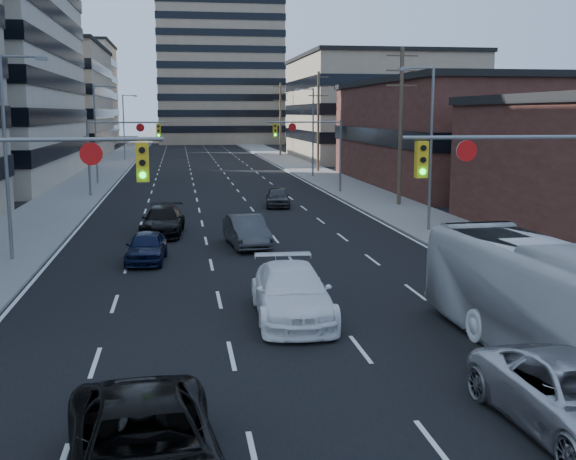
% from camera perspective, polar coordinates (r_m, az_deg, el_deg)
% --- Properties ---
extents(ground, '(400.00, 400.00, 0.00)m').
position_cam_1_polar(ground, '(14.69, 4.65, -17.18)').
color(ground, black).
rests_on(ground, ground).
extents(road_surface, '(18.00, 300.00, 0.02)m').
position_cam_1_polar(road_surface, '(142.97, -7.40, 6.55)').
color(road_surface, black).
rests_on(road_surface, ground).
extents(sidewalk_left, '(5.00, 300.00, 0.15)m').
position_cam_1_polar(sidewalk_left, '(143.18, -12.04, 6.45)').
color(sidewalk_left, slate).
rests_on(sidewalk_left, ground).
extents(sidewalk_right, '(5.00, 300.00, 0.15)m').
position_cam_1_polar(sidewalk_right, '(143.68, -2.78, 6.65)').
color(sidewalk_right, slate).
rests_on(sidewalk_right, ground).
extents(office_left_far, '(20.00, 30.00, 16.00)m').
position_cam_1_polar(office_left_far, '(114.72, -19.38, 9.46)').
color(office_left_far, gray).
rests_on(office_left_far, ground).
extents(storefront_right_mid, '(20.00, 30.00, 9.00)m').
position_cam_1_polar(storefront_right_mid, '(68.41, 14.85, 7.23)').
color(storefront_right_mid, '#472119').
rests_on(storefront_right_mid, ground).
extents(office_right_far, '(22.00, 28.00, 14.00)m').
position_cam_1_polar(office_right_far, '(104.63, 7.07, 9.42)').
color(office_right_far, gray).
rests_on(office_right_far, ground).
extents(apartment_tower, '(26.00, 26.00, 58.00)m').
position_cam_1_polar(apartment_tower, '(164.59, -5.60, 17.04)').
color(apartment_tower, gray).
rests_on(apartment_tower, ground).
extents(bg_block_left, '(24.00, 24.00, 20.00)m').
position_cam_1_polar(bg_block_left, '(154.85, -18.14, 10.07)').
color(bg_block_left, '#ADA089').
rests_on(bg_block_left, ground).
extents(bg_block_right, '(22.00, 22.00, 12.00)m').
position_cam_1_polar(bg_block_right, '(147.04, 5.27, 8.99)').
color(bg_block_right, gray).
rests_on(bg_block_right, ground).
extents(signal_near_left, '(6.59, 0.33, 6.00)m').
position_cam_1_polar(signal_near_left, '(21.36, -20.38, 2.74)').
color(signal_near_left, slate).
rests_on(signal_near_left, ground).
extents(signal_near_right, '(6.59, 0.33, 6.00)m').
position_cam_1_polar(signal_near_right, '(23.41, 18.24, 3.38)').
color(signal_near_right, slate).
rests_on(signal_near_right, ground).
extents(signal_far_left, '(6.09, 0.33, 6.00)m').
position_cam_1_polar(signal_far_left, '(58.01, -13.23, 6.79)').
color(signal_far_left, slate).
rests_on(signal_far_left, ground).
extents(signal_far_right, '(6.09, 0.33, 6.00)m').
position_cam_1_polar(signal_far_right, '(58.82, 1.97, 7.06)').
color(signal_far_right, slate).
rests_on(signal_far_right, ground).
extents(utility_pole_block, '(2.20, 0.28, 11.00)m').
position_cam_1_polar(utility_pole_block, '(51.14, 8.89, 8.29)').
color(utility_pole_block, '#4C3D2D').
rests_on(utility_pole_block, ground).
extents(utility_pole_midblock, '(2.20, 0.28, 11.00)m').
position_cam_1_polar(utility_pole_midblock, '(80.26, 2.41, 8.69)').
color(utility_pole_midblock, '#4C3D2D').
rests_on(utility_pole_midblock, ground).
extents(utility_pole_distant, '(2.20, 0.28, 11.00)m').
position_cam_1_polar(utility_pole_distant, '(109.86, -0.61, 8.84)').
color(utility_pole_distant, '#4C3D2D').
rests_on(utility_pole_distant, ground).
extents(streetlight_left_near, '(2.03, 0.22, 9.00)m').
position_cam_1_polar(streetlight_left_near, '(33.62, -21.18, 6.10)').
color(streetlight_left_near, slate).
rests_on(streetlight_left_near, ground).
extents(streetlight_left_mid, '(2.03, 0.22, 9.00)m').
position_cam_1_polar(streetlight_left_mid, '(68.19, -14.84, 7.69)').
color(streetlight_left_mid, slate).
rests_on(streetlight_left_mid, ground).
extents(streetlight_left_far, '(2.03, 0.22, 9.00)m').
position_cam_1_polar(streetlight_left_far, '(103.06, -12.77, 8.19)').
color(streetlight_left_far, slate).
rests_on(streetlight_left_far, ground).
extents(streetlight_right_near, '(2.03, 0.22, 9.00)m').
position_cam_1_polar(streetlight_right_near, '(40.13, 11.03, 6.96)').
color(streetlight_right_near, slate).
rests_on(streetlight_right_near, ground).
extents(streetlight_right_far, '(2.03, 0.22, 9.00)m').
position_cam_1_polar(streetlight_right_far, '(74.03, 1.87, 8.09)').
color(streetlight_right_far, slate).
rests_on(streetlight_right_far, ground).
extents(black_pickup, '(3.23, 6.00, 1.60)m').
position_cam_1_polar(black_pickup, '(13.20, -11.31, -16.66)').
color(black_pickup, black).
rests_on(black_pickup, ground).
extents(white_van, '(2.57, 5.91, 1.69)m').
position_cam_1_polar(white_van, '(23.10, 0.32, -5.01)').
color(white_van, white).
rests_on(white_van, ground).
extents(transit_bus, '(3.36, 11.59, 3.19)m').
position_cam_1_polar(transit_bus, '(20.04, 20.74, -5.63)').
color(transit_bus, silver).
rests_on(transit_bus, ground).
extents(sedan_blue, '(1.89, 4.14, 1.38)m').
position_cam_1_polar(sedan_blue, '(32.41, -11.13, -1.32)').
color(sedan_blue, black).
rests_on(sedan_blue, ground).
extents(sedan_grey_center, '(2.12, 4.84, 1.55)m').
position_cam_1_polar(sedan_grey_center, '(35.54, -3.29, -0.10)').
color(sedan_grey_center, '#363739').
rests_on(sedan_grey_center, ground).
extents(sedan_black_far, '(2.52, 5.38, 1.52)m').
position_cam_1_polar(sedan_black_far, '(39.43, -9.86, 0.69)').
color(sedan_black_far, black).
rests_on(sedan_black_far, ground).
extents(sedan_grey_right, '(2.04, 4.19, 1.38)m').
position_cam_1_polar(sedan_grey_right, '(50.68, -0.82, 2.62)').
color(sedan_grey_right, '#323234').
rests_on(sedan_grey_right, ground).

